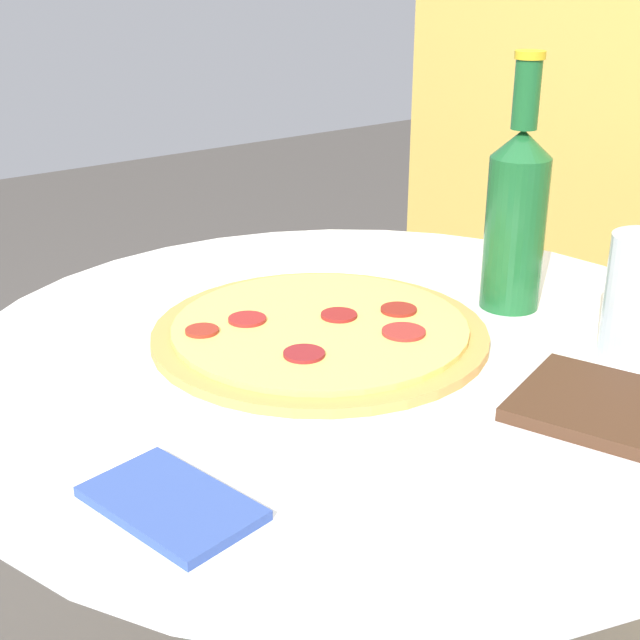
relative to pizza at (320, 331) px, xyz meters
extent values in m
cylinder|color=white|center=(0.04, 0.02, -0.38)|extent=(0.10, 0.10, 0.70)
cylinder|color=white|center=(0.04, 0.02, -0.02)|extent=(0.81, 0.81, 0.02)
cylinder|color=#C68E47|center=(0.00, 0.00, 0.00)|extent=(0.34, 0.34, 0.01)
cylinder|color=#EACC60|center=(0.00, 0.00, 0.01)|extent=(0.30, 0.30, 0.01)
cylinder|color=maroon|center=(-0.05, -0.05, 0.01)|extent=(0.04, 0.04, 0.00)
cylinder|color=maroon|center=(0.00, 0.03, 0.01)|extent=(0.04, 0.04, 0.00)
cylinder|color=maroon|center=(-0.05, -0.11, 0.01)|extent=(0.03, 0.03, 0.00)
cylinder|color=maroon|center=(0.07, 0.05, 0.01)|extent=(0.04, 0.04, 0.00)
cylinder|color=maroon|center=(0.02, 0.09, 0.01)|extent=(0.04, 0.04, 0.00)
cylinder|color=maroon|center=(0.05, -0.06, 0.01)|extent=(0.04, 0.04, 0.00)
cylinder|color=#195628|center=(0.06, 0.22, 0.08)|extent=(0.07, 0.07, 0.17)
cone|color=#195628|center=(0.06, 0.22, 0.17)|extent=(0.07, 0.07, 0.03)
cylinder|color=#195628|center=(0.06, 0.22, 0.22)|extent=(0.03, 0.03, 0.07)
cylinder|color=gold|center=(0.06, 0.22, 0.26)|extent=(0.03, 0.03, 0.01)
cube|color=#422819|center=(0.27, 0.10, 0.00)|extent=(0.17, 0.17, 0.01)
cube|color=#334C99|center=(0.17, -0.27, 0.00)|extent=(0.14, 0.10, 0.01)
camera|label=1|loc=(0.66, -0.51, 0.36)|focal=50.00mm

